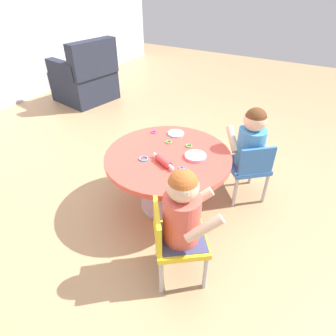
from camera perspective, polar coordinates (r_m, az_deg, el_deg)
ground_plane at (r=2.40m, az=0.00°, el=-7.01°), size 10.00×10.00×0.00m
craft_table at (r=2.16m, az=0.00°, el=0.28°), size 0.94×0.94×0.48m
child_chair_left at (r=1.72m, az=1.40°, el=-13.93°), size 0.42×0.42×0.54m
seated_child_left at (r=1.56m, az=2.98°, el=-8.34°), size 0.42×0.44×0.51m
child_chair_right at (r=2.36m, az=15.78°, el=0.22°), size 0.42×0.42×0.54m
seated_child_right at (r=2.28m, az=16.27°, el=5.46°), size 0.44×0.43×0.51m
armchair_dark at (r=4.41m, az=-16.03°, el=16.69°), size 0.81×0.83×0.85m
rolling_pin at (r=1.99m, az=-0.93°, el=1.40°), size 0.11×0.22×0.05m
craft_scissors at (r=1.94m, az=2.71°, el=-0.55°), size 0.14×0.08×0.01m
playdough_blob_0 at (r=2.08m, az=5.49°, el=2.37°), size 0.16×0.16×0.02m
playdough_blob_1 at (r=2.37m, az=1.56°, el=6.88°), size 0.13×0.13×0.01m
cookie_cutter_0 at (r=2.26m, az=0.10°, el=5.21°), size 0.05×0.05×0.01m
cookie_cutter_1 at (r=2.21m, az=4.17°, el=4.43°), size 0.05×0.05×0.01m
cookie_cutter_2 at (r=2.41m, az=-2.88°, el=7.20°), size 0.05×0.05×0.01m
cookie_cutter_3 at (r=2.06m, az=-4.91°, el=1.86°), size 0.07×0.07×0.01m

